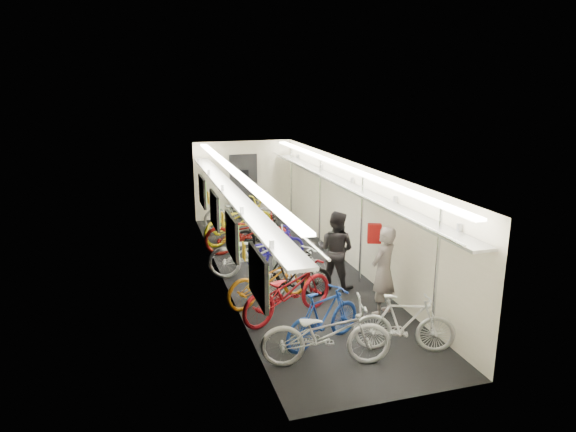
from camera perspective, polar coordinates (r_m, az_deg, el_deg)
train_car_shell at (r=11.64m, az=-2.54°, el=2.45°), size 10.00×10.00×10.00m
bicycle_0 at (r=7.79m, az=4.25°, el=-12.89°), size 2.05×1.09×1.02m
bicycle_1 at (r=8.37m, az=3.95°, el=-11.15°), size 1.61×1.03×0.94m
bicycle_2 at (r=9.21m, az=-0.02°, el=-8.28°), size 2.10×1.43×1.05m
bicycle_3 at (r=9.99m, az=0.34°, el=-6.64°), size 1.66×0.69×0.97m
bicycle_4 at (r=9.83m, az=-2.05°, el=-6.93°), size 2.00×1.26×0.99m
bicycle_5 at (r=10.26m, az=0.91°, el=-6.13°), size 1.63×0.97×0.95m
bicycle_6 at (r=11.08m, az=-3.50°, el=-4.14°), size 2.21×1.18×1.10m
bicycle_7 at (r=11.80m, az=-1.33°, el=-3.35°), size 1.61×0.85×0.93m
bicycle_8 at (r=12.51m, az=-4.45°, el=-1.89°), size 2.26×1.30×1.12m
bicycle_9 at (r=12.85m, az=-2.88°, el=-1.88°), size 1.59×0.69×0.93m
bicycle_10 at (r=13.56m, az=-5.39°, el=-0.58°), size 2.29×1.51×1.14m
bicycle_11 at (r=8.34m, az=12.81°, el=-11.57°), size 1.63×0.98×0.95m
bicycle_12 at (r=14.51m, az=-5.31°, el=0.32°), size 2.17×1.15×1.08m
passenger_near at (r=9.41m, az=10.54°, el=-6.05°), size 0.72×0.65×1.65m
passenger_mid at (r=10.48m, az=5.33°, el=-3.77°), size 0.99×0.99×1.62m
backpack at (r=10.05m, az=9.57°, el=-1.92°), size 0.29×0.22×0.38m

